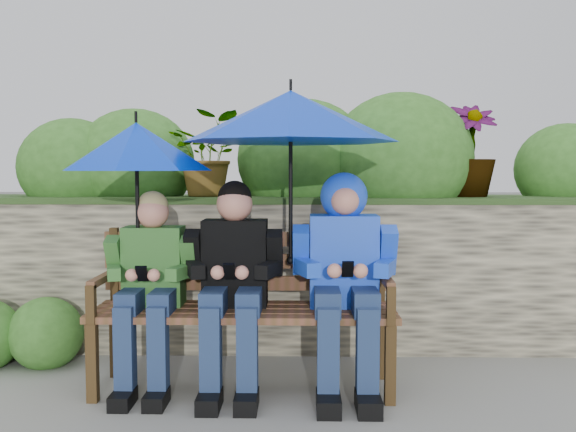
{
  "coord_description": "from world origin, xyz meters",
  "views": [
    {
      "loc": [
        0.08,
        -3.54,
        1.22
      ],
      "look_at": [
        0.0,
        0.1,
        0.95
      ],
      "focal_mm": 40.0,
      "sensor_mm": 36.0,
      "label": 1
    }
  ],
  "objects_px": {
    "boy_right": "(345,264)",
    "umbrella_right": "(291,116)",
    "park_bench": "(245,298)",
    "boy_left": "(150,280)",
    "boy_middle": "(233,276)",
    "umbrella_left": "(136,147)"
  },
  "relations": [
    {
      "from": "boy_right",
      "to": "umbrella_right",
      "type": "relative_size",
      "value": 1.01
    },
    {
      "from": "park_bench",
      "to": "umbrella_right",
      "type": "xyz_separation_m",
      "value": [
        0.26,
        -0.01,
        1.01
      ]
    },
    {
      "from": "boy_left",
      "to": "boy_middle",
      "type": "bearing_deg",
      "value": -0.72
    },
    {
      "from": "boy_middle",
      "to": "umbrella_right",
      "type": "height_order",
      "value": "umbrella_right"
    },
    {
      "from": "park_bench",
      "to": "umbrella_left",
      "type": "distance_m",
      "value": 1.03
    },
    {
      "from": "umbrella_left",
      "to": "umbrella_right",
      "type": "relative_size",
      "value": 0.72
    },
    {
      "from": "boy_left",
      "to": "boy_right",
      "type": "distance_m",
      "value": 1.07
    },
    {
      "from": "umbrella_left",
      "to": "umbrella_right",
      "type": "distance_m",
      "value": 0.86
    },
    {
      "from": "umbrella_right",
      "to": "boy_right",
      "type": "bearing_deg",
      "value": -11.7
    },
    {
      "from": "boy_middle",
      "to": "umbrella_right",
      "type": "bearing_deg",
      "value": 12.73
    },
    {
      "from": "boy_right",
      "to": "umbrella_left",
      "type": "bearing_deg",
      "value": 178.78
    },
    {
      "from": "park_bench",
      "to": "boy_left",
      "type": "xyz_separation_m",
      "value": [
        -0.52,
        -0.08,
        0.11
      ]
    },
    {
      "from": "park_bench",
      "to": "boy_middle",
      "type": "bearing_deg",
      "value": -124.8
    },
    {
      "from": "park_bench",
      "to": "boy_right",
      "type": "relative_size",
      "value": 1.39
    },
    {
      "from": "boy_right",
      "to": "umbrella_left",
      "type": "height_order",
      "value": "umbrella_left"
    },
    {
      "from": "park_bench",
      "to": "boy_left",
      "type": "bearing_deg",
      "value": -171.69
    },
    {
      "from": "boy_middle",
      "to": "umbrella_left",
      "type": "bearing_deg",
      "value": 176.4
    },
    {
      "from": "boy_left",
      "to": "boy_right",
      "type": "relative_size",
      "value": 0.91
    },
    {
      "from": "boy_left",
      "to": "umbrella_right",
      "type": "height_order",
      "value": "umbrella_right"
    },
    {
      "from": "park_bench",
      "to": "umbrella_right",
      "type": "distance_m",
      "value": 1.04
    },
    {
      "from": "boy_left",
      "to": "boy_right",
      "type": "bearing_deg",
      "value": 0.18
    },
    {
      "from": "boy_middle",
      "to": "boy_right",
      "type": "xyz_separation_m",
      "value": [
        0.61,
        0.01,
        0.07
      ]
    }
  ]
}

